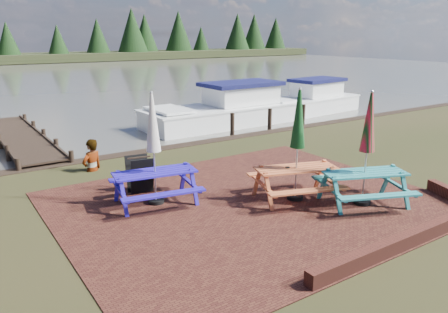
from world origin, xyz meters
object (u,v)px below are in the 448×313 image
object	(u,v)px
jetty	(21,137)
person	(90,140)
boat_near	(228,111)
picnic_table_teal	(365,167)
boat_far	(309,102)
chalkboard	(140,174)
picnic_table_red	(297,162)
picnic_table_blue	(155,166)

from	to	relation	value
jetty	person	bearing A→B (deg)	-78.76
boat_near	jetty	bearing A→B (deg)	81.49
boat_near	person	size ratio (longest dim) A/B	4.20
jetty	boat_near	distance (m)	9.16
picnic_table_teal	boat_near	xyz separation A→B (m)	(3.34, 10.73, -0.51)
boat_far	person	bearing A→B (deg)	102.57
boat_far	picnic_table_teal	bearing A→B (deg)	135.12
picnic_table_teal	person	distance (m)	7.92
chalkboard	jetty	distance (m)	8.25
picnic_table_red	boat_far	bearing A→B (deg)	62.67
picnic_table_red	chalkboard	world-z (taller)	picnic_table_red
jetty	boat_near	xyz separation A→B (m)	(9.08, -1.17, 0.34)
boat_near	picnic_table_blue	bearing A→B (deg)	135.18
jetty	boat_far	size ratio (longest dim) A/B	1.35
jetty	boat_near	world-z (taller)	boat_near
picnic_table_blue	chalkboard	world-z (taller)	picnic_table_blue
picnic_table_red	boat_far	size ratio (longest dim) A/B	0.42
picnic_table_blue	person	xyz separation A→B (m)	(-0.46, 3.56, 0.01)
picnic_table_red	person	distance (m)	6.32
picnic_table_red	picnic_table_blue	bearing A→B (deg)	169.20
picnic_table_red	boat_far	xyz separation A→B (m)	(10.01, 9.74, -0.57)
picnic_table_teal	jetty	xyz separation A→B (m)	(-5.74, 11.91, -0.85)
picnic_table_red	jetty	size ratio (longest dim) A/B	0.31
boat_near	boat_far	world-z (taller)	boat_near
boat_far	boat_near	bearing A→B (deg)	85.88
picnic_table_red	picnic_table_blue	world-z (taller)	picnic_table_red
boat_near	boat_far	bearing A→B (deg)	-89.48
chalkboard	boat_far	distance (m)	14.84
boat_near	person	xyz separation A→B (m)	(-7.98, -4.32, 0.52)
picnic_table_blue	picnic_table_red	bearing A→B (deg)	-19.64
picnic_table_teal	person	bearing A→B (deg)	148.87
jetty	person	size ratio (longest dim) A/B	4.68
picnic_table_red	picnic_table_blue	distance (m)	3.48
chalkboard	jetty	size ratio (longest dim) A/B	0.11
picnic_table_red	boat_near	xyz separation A→B (m)	(4.49, 9.58, -0.53)
jetty	picnic_table_teal	bearing A→B (deg)	-64.28
boat_far	picnic_table_red	bearing A→B (deg)	128.45
picnic_table_blue	jetty	distance (m)	9.22
picnic_table_blue	chalkboard	bearing A→B (deg)	99.31
jetty	chalkboard	bearing A→B (deg)	-79.12
picnic_table_teal	boat_near	bearing A→B (deg)	95.70
picnic_table_blue	person	distance (m)	3.59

